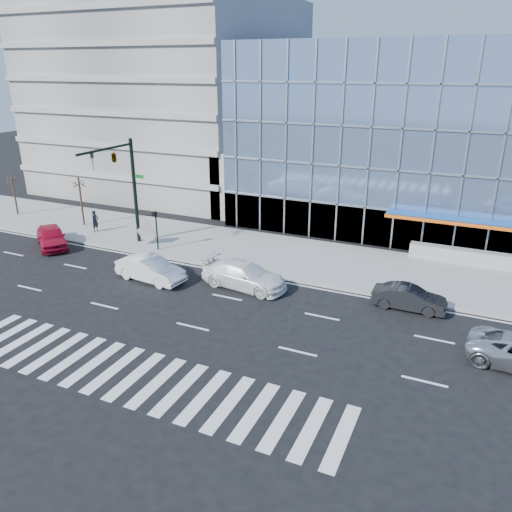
# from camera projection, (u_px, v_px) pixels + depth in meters

# --- Properties ---
(ground) EXTENTS (160.00, 160.00, 0.00)m
(ground) POSITION_uv_depth(u_px,v_px,m) (227.00, 297.00, 30.24)
(ground) COLOR black
(ground) RESTS_ON ground
(sidewalk) EXTENTS (120.00, 8.00, 0.15)m
(sidewalk) POSITION_uv_depth(u_px,v_px,m) (277.00, 254.00, 37.01)
(sidewalk) COLOR gray
(sidewalk) RESTS_ON ground
(theatre_building) EXTENTS (42.00, 26.00, 15.00)m
(theatre_building) POSITION_uv_depth(u_px,v_px,m) (501.00, 134.00, 44.23)
(theatre_building) COLOR #7290BE
(theatre_building) RESTS_ON ground
(parking_garage) EXTENTS (24.00, 24.00, 20.00)m
(parking_garage) POSITION_uv_depth(u_px,v_px,m) (175.00, 95.00, 56.51)
(parking_garage) COLOR gray
(parking_garage) RESTS_ON ground
(ramp_block) EXTENTS (6.00, 8.00, 6.00)m
(ramp_block) POSITION_uv_depth(u_px,v_px,m) (259.00, 181.00, 46.79)
(ramp_block) COLOR gray
(ramp_block) RESTS_ON ground
(tower_backdrop) EXTENTS (14.00, 14.00, 48.00)m
(tower_backdrop) POSITION_uv_depth(u_px,v_px,m) (256.00, 3.00, 92.77)
(tower_backdrop) COLOR gray
(tower_backdrop) RESTS_ON ground
(traffic_signal) EXTENTS (1.14, 5.74, 8.00)m
(traffic_signal) POSITION_uv_depth(u_px,v_px,m) (120.00, 168.00, 36.18)
(traffic_signal) COLOR black
(traffic_signal) RESTS_ON sidewalk
(ped_signal_post) EXTENTS (0.30, 0.33, 3.00)m
(ped_signal_post) POSITION_uv_depth(u_px,v_px,m) (156.00, 224.00, 36.97)
(ped_signal_post) COLOR black
(ped_signal_post) RESTS_ON sidewalk
(street_tree_near) EXTENTS (1.10, 1.10, 4.23)m
(street_tree_near) POSITION_uv_depth(u_px,v_px,m) (79.00, 184.00, 42.24)
(street_tree_near) COLOR #332319
(street_tree_near) RESTS_ON sidewalk
(street_tree_far) EXTENTS (1.10, 1.10, 3.87)m
(street_tree_far) POSITION_uv_depth(u_px,v_px,m) (12.00, 179.00, 45.46)
(street_tree_far) COLOR #332319
(street_tree_far) RESTS_ON sidewalk
(white_suv) EXTENTS (5.82, 2.81, 1.63)m
(white_suv) POSITION_uv_depth(u_px,v_px,m) (244.00, 275.00, 31.37)
(white_suv) COLOR white
(white_suv) RESTS_ON ground
(white_sedan) EXTENTS (4.96, 2.20, 1.58)m
(white_sedan) POSITION_uv_depth(u_px,v_px,m) (150.00, 269.00, 32.37)
(white_sedan) COLOR silver
(white_sedan) RESTS_ON ground
(dark_sedan) EXTENTS (4.16, 1.46, 1.37)m
(dark_sedan) POSITION_uv_depth(u_px,v_px,m) (409.00, 298.00, 28.59)
(dark_sedan) COLOR black
(dark_sedan) RESTS_ON ground
(red_sedan) EXTENTS (4.98, 4.50, 1.64)m
(red_sedan) POSITION_uv_depth(u_px,v_px,m) (51.00, 237.00, 38.39)
(red_sedan) COLOR #AA0D28
(red_sedan) RESTS_ON ground
(pedestrian) EXTENTS (0.47, 0.68, 1.80)m
(pedestrian) POSITION_uv_depth(u_px,v_px,m) (95.00, 221.00, 41.45)
(pedestrian) COLOR black
(pedestrian) RESTS_ON sidewalk
(tilted_panel) EXTENTS (1.83, 0.24, 1.83)m
(tilted_panel) POSITION_uv_depth(u_px,v_px,m) (147.00, 233.00, 38.57)
(tilted_panel) COLOR #9C9C9C
(tilted_panel) RESTS_ON sidewalk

